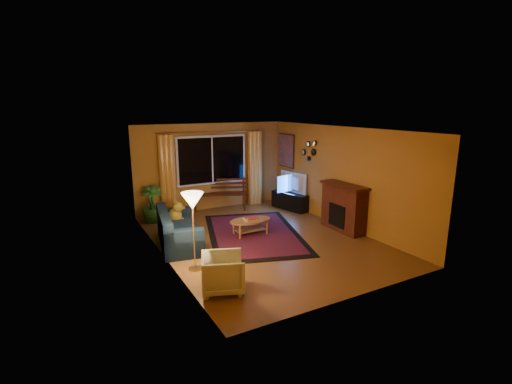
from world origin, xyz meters
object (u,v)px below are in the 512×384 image
armchair (223,271)px  coffee_table (250,227)px  sofa (179,228)px  floor_lamp (194,232)px  tv_console (290,201)px  bench (220,202)px

armchair → coffee_table: armchair is taller
sofa → floor_lamp: 1.45m
floor_lamp → coffee_table: floor_lamp is taller
sofa → tv_console: size_ratio=1.56×
coffee_table → tv_console: size_ratio=0.86×
sofa → armchair: (0.01, -2.39, -0.03)m
sofa → armchair: size_ratio=2.68×
floor_lamp → coffee_table: (1.80, 1.20, -0.55)m
armchair → sofa: bearing=21.0°
floor_lamp → sofa: bearing=84.7°
coffee_table → bench: bearing=84.5°
bench → sofa: (-1.90, -2.16, 0.14)m
floor_lamp → coffee_table: 2.24m
sofa → tv_console: sofa is taller
sofa → floor_lamp: size_ratio=1.26×
bench → sofa: bearing=-108.6°
bench → tv_console: 2.08m
bench → sofa: sofa is taller
coffee_table → tv_console: tv_console is taller
floor_lamp → tv_console: 4.69m
bench → sofa: size_ratio=0.84×
bench → floor_lamp: (-2.03, -3.55, 0.50)m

